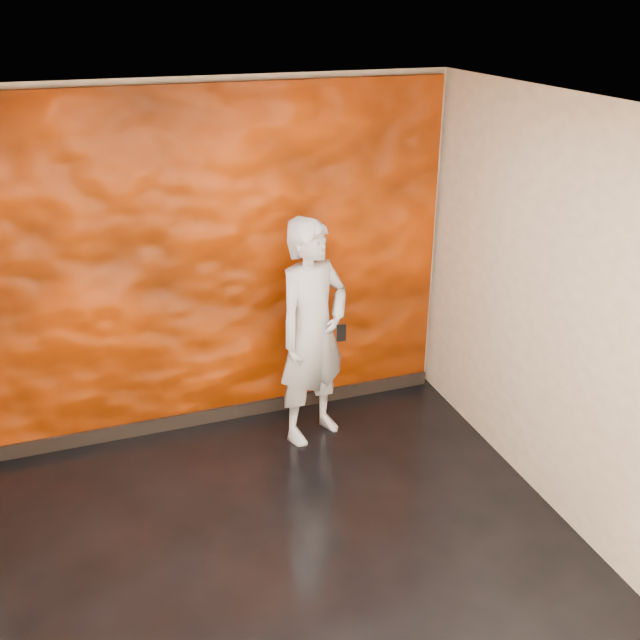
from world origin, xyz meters
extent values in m
cube|color=black|center=(0.00, 0.00, -0.01)|extent=(4.00, 4.00, 0.01)
cube|color=tan|center=(0.00, 2.00, 1.40)|extent=(4.00, 0.02, 2.80)
cube|color=tan|center=(2.00, 0.00, 1.40)|extent=(0.02, 4.00, 2.80)
cube|color=white|center=(0.00, 0.00, 2.80)|extent=(4.00, 4.00, 0.01)
cube|color=#C23600|center=(0.00, 1.96, 1.38)|extent=(3.90, 0.06, 2.75)
cube|color=black|center=(0.00, 1.92, 0.06)|extent=(3.90, 0.04, 0.12)
imported|color=#9FA5AF|center=(0.70, 1.48, 0.92)|extent=(0.79, 0.68, 1.84)
cube|color=black|center=(0.83, 1.20, 1.02)|extent=(0.07, 0.02, 0.14)
camera|label=1|loc=(-0.90, -3.26, 3.32)|focal=40.00mm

